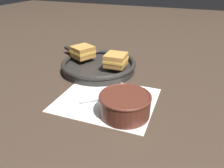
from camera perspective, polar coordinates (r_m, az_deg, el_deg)
The scene contains 7 objects.
ground_plane at distance 0.70m, azimuth 0.99°, elevation -3.43°, with size 4.00×4.00×0.00m, color #382B21.
napkin at distance 0.69m, azimuth -1.42°, elevation -4.06°, with size 0.30×0.26×0.00m.
soup_bowl at distance 0.60m, azimuth 3.38°, elevation -5.15°, with size 0.15×0.15×0.06m.
spoon at distance 0.70m, azimuth 1.72°, elevation -3.10°, with size 0.15×0.13×0.01m.
skillet at distance 0.89m, azimuth -3.55°, elevation 4.81°, with size 0.39×0.30×0.04m.
sandwich_near_left at distance 0.92m, azimuth -7.65°, elevation 8.36°, with size 0.10×0.11×0.05m.
sandwich_near_right at distance 0.82m, azimuth 1.01°, elevation 6.33°, with size 0.08×0.08×0.05m.
Camera 1 is at (0.21, -0.57, 0.36)m, focal length 35.00 mm.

